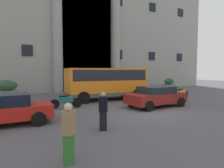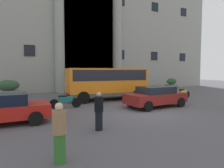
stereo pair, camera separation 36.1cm
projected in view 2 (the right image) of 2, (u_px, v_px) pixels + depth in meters
The scene contains 14 objects.
ground_plane at pixel (145, 113), 11.08m from camera, with size 80.00×64.00×0.12m, color #524F54.
office_building_facade at pixel (70, 13), 26.06m from camera, with size 40.75×9.79×20.63m.
orange_minibus at pixel (107, 81), 15.93m from camera, with size 6.63×3.01×2.61m.
bus_stop_sign at pixel (145, 80), 20.05m from camera, with size 0.44×0.08×2.39m.
hedge_planter_far_west at pixel (171, 84), 25.20m from camera, with size 1.63×0.78×1.46m.
hedge_planter_west at pixel (8, 89), 17.22m from camera, with size 1.91×0.94×1.61m.
hedge_planter_entrance_right at pixel (92, 86), 20.55m from camera, with size 1.55×0.85×1.58m.
hedge_planter_far_east at pixel (135, 85), 23.17m from camera, with size 1.66×0.78×1.54m.
parked_compact_extra at pixel (0, 109), 8.56m from camera, with size 4.21×2.03×1.38m.
parked_sedan_second at pixel (156, 96), 12.74m from camera, with size 4.29×2.22×1.37m.
motorcycle_far_end at pixel (183, 93), 16.69m from camera, with size 1.91×0.60×0.89m.
motorcycle_near_kerb at pixel (65, 101), 12.35m from camera, with size 1.99×0.65×0.89m.
pedestrian_man_crossing at pixel (59, 133), 4.92m from camera, with size 0.36×0.36×1.59m.
pedestrian_woman_with_bag at pixel (99, 111), 7.69m from camera, with size 0.36×0.36×1.56m.
Camera 2 is at (-6.50, -9.00, 2.39)m, focal length 30.68 mm.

